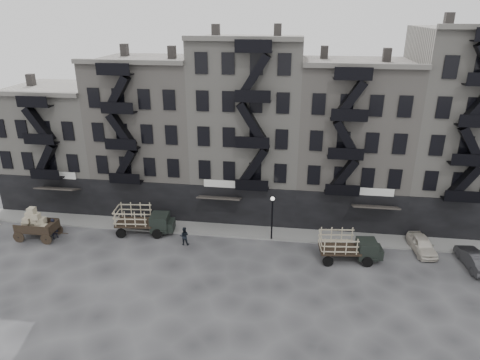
# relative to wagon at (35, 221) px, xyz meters

# --- Properties ---
(ground) EXTENTS (140.00, 140.00, 0.00)m
(ground) POSITION_rel_wagon_xyz_m (18.10, 0.00, -1.78)
(ground) COLOR #38383A
(ground) RESTS_ON ground
(sidewalk) EXTENTS (55.00, 2.50, 0.15)m
(sidewalk) POSITION_rel_wagon_xyz_m (18.10, 3.75, -1.70)
(sidewalk) COLOR slate
(sidewalk) RESTS_ON ground
(building_west) EXTENTS (10.00, 11.35, 13.20)m
(building_west) POSITION_rel_wagon_xyz_m (-1.90, 9.83, 4.23)
(building_west) COLOR gray
(building_west) RESTS_ON ground
(building_midwest) EXTENTS (10.00, 11.35, 16.20)m
(building_midwest) POSITION_rel_wagon_xyz_m (8.10, 9.83, 5.73)
(building_midwest) COLOR gray
(building_midwest) RESTS_ON ground
(building_center) EXTENTS (10.00, 11.35, 18.20)m
(building_center) POSITION_rel_wagon_xyz_m (18.10, 9.82, 6.73)
(building_center) COLOR gray
(building_center) RESTS_ON ground
(building_mideast) EXTENTS (10.00, 11.35, 16.20)m
(building_mideast) POSITION_rel_wagon_xyz_m (28.10, 9.83, 5.73)
(building_mideast) COLOR gray
(building_mideast) RESTS_ON ground
(building_east) EXTENTS (10.00, 11.35, 19.20)m
(building_east) POSITION_rel_wagon_xyz_m (38.10, 9.82, 7.23)
(building_east) COLOR gray
(building_east) RESTS_ON ground
(lamp_post) EXTENTS (0.36, 0.36, 4.28)m
(lamp_post) POSITION_rel_wagon_xyz_m (21.10, 2.60, 1.01)
(lamp_post) COLOR black
(lamp_post) RESTS_ON ground
(wagon) EXTENTS (3.69, 2.00, 3.11)m
(wagon) POSITION_rel_wagon_xyz_m (0.00, 0.00, 0.00)
(wagon) COLOR black
(wagon) RESTS_ON ground
(stake_truck_west) EXTENTS (5.46, 2.63, 2.66)m
(stake_truck_west) POSITION_rel_wagon_xyz_m (9.24, 2.30, -0.26)
(stake_truck_west) COLOR black
(stake_truck_west) RESTS_ON ground
(stake_truck_east) EXTENTS (5.24, 2.56, 2.54)m
(stake_truck_east) POSITION_rel_wagon_xyz_m (27.59, 0.15, -0.33)
(stake_truck_east) COLOR black
(stake_truck_east) RESTS_ON ground
(car_east) EXTENTS (2.11, 4.14, 1.35)m
(car_east) POSITION_rel_wagon_xyz_m (34.02, 2.42, -1.10)
(car_east) COLOR beige
(car_east) RESTS_ON ground
(car_far) EXTENTS (1.94, 4.47, 1.43)m
(car_far) POSITION_rel_wagon_xyz_m (37.60, 0.54, -1.06)
(car_far) COLOR #29292C
(car_far) RESTS_ON ground
(pedestrian_west) EXTENTS (0.75, 0.86, 1.98)m
(pedestrian_west) POSITION_rel_wagon_xyz_m (1.61, 0.21, -0.79)
(pedestrian_west) COLOR black
(pedestrian_west) RESTS_ON ground
(pedestrian_mid) EXTENTS (0.89, 0.73, 1.69)m
(pedestrian_mid) POSITION_rel_wagon_xyz_m (13.53, 0.76, -0.93)
(pedestrian_mid) COLOR black
(pedestrian_mid) RESTS_ON ground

